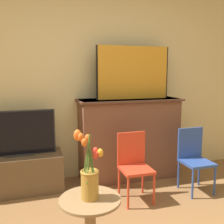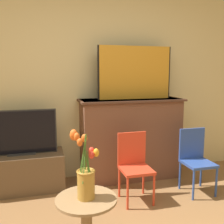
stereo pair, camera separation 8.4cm
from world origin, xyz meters
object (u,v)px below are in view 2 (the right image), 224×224
at_px(painting, 135,73).
at_px(tv_monitor, 21,133).
at_px(vase_tulips, 85,176).
at_px(chair_red, 134,162).
at_px(chair_blue, 195,157).

bearing_deg(painting, tv_monitor, -179.07).
bearing_deg(vase_tulips, tv_monitor, 110.89).
distance_m(chair_red, vase_tulips, 1.08).
distance_m(painting, tv_monitor, 1.58).
height_order(chair_red, chair_blue, same).
height_order(chair_blue, vase_tulips, vase_tulips).
xyz_separation_m(painting, tv_monitor, (-1.42, -0.02, -0.69)).
relative_size(tv_monitor, chair_red, 1.10).
distance_m(chair_red, chair_blue, 0.76).
relative_size(tv_monitor, vase_tulips, 1.58).
height_order(painting, tv_monitor, painting).
bearing_deg(chair_blue, vase_tulips, -150.90).
bearing_deg(chair_red, vase_tulips, -130.07).
bearing_deg(chair_blue, chair_red, 179.74).
height_order(painting, vase_tulips, painting).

